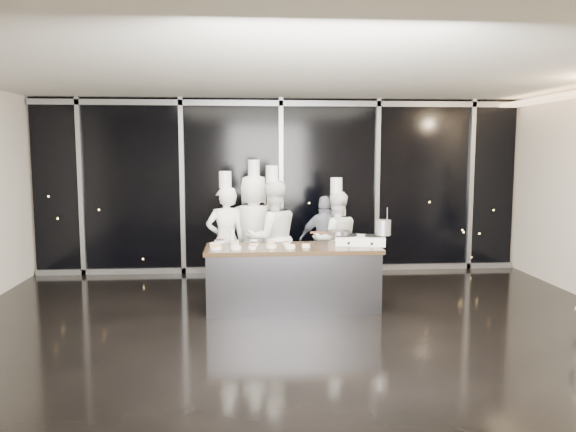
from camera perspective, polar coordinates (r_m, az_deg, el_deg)
The scene contains 14 objects.
ground at distance 7.29m, azimuth 1.08°, elevation -11.31°, with size 9.00×9.00×0.00m, color black.
room_shell at distance 6.95m, azimuth 2.58°, elevation 6.63°, with size 9.02×7.02×3.21m.
window_wall at distance 10.37m, azimuth -0.73°, elevation 3.07°, with size 8.90×0.11×3.20m.
demo_counter at distance 8.03m, azimuth 0.47°, elevation -6.25°, with size 2.46×0.86×0.90m.
stove at distance 8.18m, azimuth 7.41°, elevation -2.43°, with size 0.78×0.59×0.14m.
frying_pan at distance 8.17m, azimuth 5.08°, elevation -1.68°, with size 0.61×0.40×0.06m.
stock_pot at distance 8.17m, azimuth 9.65°, elevation -1.17°, with size 0.22×0.22×0.22m, color #ACACAF.
prep_bowls at distance 7.97m, azimuth -4.06°, elevation -2.91°, with size 1.42×0.72×0.05m.
squeeze_bottle at distance 8.24m, azimuth -5.72°, elevation -2.02°, with size 0.06×0.06×0.23m.
chef_far_left at distance 8.79m, azimuth -6.32°, elevation -2.38°, with size 0.70×0.55×1.93m.
chef_left at distance 9.18m, azimuth -3.46°, elevation -1.51°, with size 1.00×0.74×2.10m.
chef_center at distance 8.73m, azimuth -1.60°, elevation -2.20°, with size 1.03×0.90×2.02m.
guest at distance 9.27m, azimuth 3.84°, elevation -2.60°, with size 0.96×0.62×1.52m.
chef_right at distance 9.17m, azimuth 4.88°, elevation -2.41°, with size 0.81×0.66×1.82m.
Camera 1 is at (-0.67, -6.90, 2.25)m, focal length 35.00 mm.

